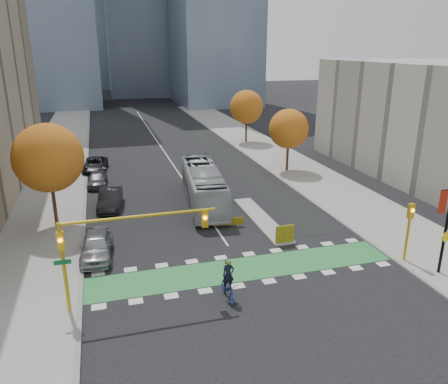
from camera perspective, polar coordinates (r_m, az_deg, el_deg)
ground at (r=27.20m, az=3.60°, el=-11.44°), size 300.00×300.00×0.00m
sidewalk_west at (r=44.59m, az=-22.14°, el=-0.51°), size 7.00×120.00×0.15m
sidewalk_east at (r=49.24m, az=10.73°, el=2.29°), size 7.00×120.00×0.15m
curb_west at (r=44.30m, az=-17.66°, el=-0.11°), size 0.30×120.00×0.16m
curb_east at (r=47.81m, az=6.96°, el=1.99°), size 0.30×120.00×0.16m
bike_crossing at (r=28.43m, az=2.59°, el=-9.99°), size 20.00×3.00×0.01m
centre_line at (r=64.12m, az=-8.41°, el=6.11°), size 0.15×70.00×0.01m
bike_lane_paint at (r=56.09m, az=0.65°, el=4.53°), size 2.50×50.00×0.01m
median_island at (r=36.03m, az=4.86°, el=-3.53°), size 1.60×10.00×0.16m
hazard_board at (r=31.67m, az=7.96°, el=-5.44°), size 1.40×0.12×1.30m
building_east at (r=52.37m, az=26.64°, el=8.28°), size 14.00×30.00×12.00m
tree_west at (r=35.28m, az=-21.96°, el=4.14°), size 5.20×5.20×8.22m
tree_east_near at (r=49.28m, az=8.45°, el=8.15°), size 4.40×4.40×7.08m
tree_east_far at (r=64.12m, az=2.96°, el=11.04°), size 4.80×4.80×7.65m
traffic_signal_west at (r=23.65m, az=-14.29°, el=-5.87°), size 8.53×0.56×5.20m
traffic_signal_east at (r=30.51m, az=23.03°, el=-3.83°), size 0.35×0.43×4.10m
cyclist at (r=25.00m, az=0.56°, el=-12.14°), size 0.86×2.17×2.46m
bus at (r=39.13m, az=-2.72°, el=0.85°), size 4.13×12.47×3.41m
parked_car_a at (r=30.72m, az=-16.32°, el=-6.74°), size 2.41×5.14×1.70m
parked_car_b at (r=39.42m, az=-14.66°, el=-0.93°), size 2.46×5.35×1.70m
parked_car_c at (r=46.31m, az=-16.22°, el=1.59°), size 2.21×4.71×1.33m
parked_car_d at (r=51.90m, az=-16.50°, el=3.45°), size 3.13×5.67×1.50m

